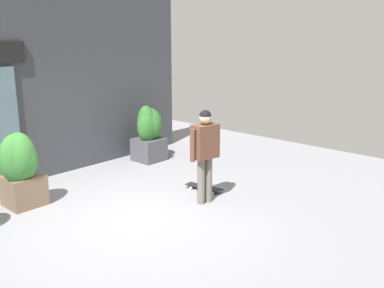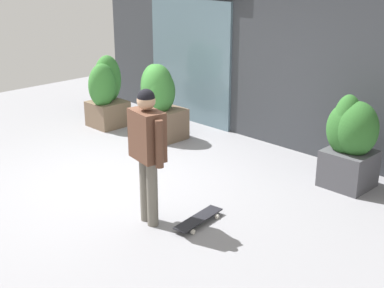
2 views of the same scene
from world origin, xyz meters
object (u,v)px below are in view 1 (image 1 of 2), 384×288
object	(u,v)px
skateboard	(204,187)
planter_box_mid	(148,131)
skateboarder	(205,147)
planter_box_right	(20,166)

from	to	relation	value
skateboard	planter_box_mid	xyz separation A→B (m)	(0.65, 2.21, 0.62)
skateboarder	planter_box_mid	world-z (taller)	skateboarder
skateboard	planter_box_mid	size ratio (longest dim) A/B	0.60
skateboarder	planter_box_right	size ratio (longest dim) A/B	1.25
planter_box_right	planter_box_mid	world-z (taller)	planter_box_right
skateboarder	planter_box_mid	xyz separation A→B (m)	(1.09, 2.60, -0.31)
planter_box_right	skateboard	bearing A→B (deg)	-33.38
skateboarder	planter_box_right	bearing A→B (deg)	56.39
skateboarder	skateboard	xyz separation A→B (m)	(0.44, 0.38, -0.92)
skateboarder	planter_box_mid	size ratio (longest dim) A/B	1.27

